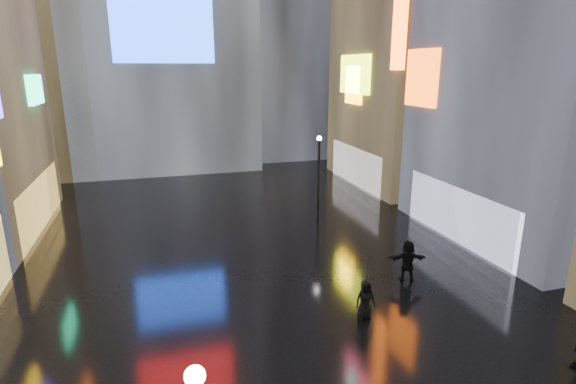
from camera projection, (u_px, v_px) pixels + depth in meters
name	position (u px, v px, depth m)	size (l,w,h in m)	color
ground	(246.00, 243.00, 24.32)	(140.00, 140.00, 0.00)	black
building_right_far	(421.00, 2.00, 34.20)	(10.28, 12.00, 28.00)	black
tower_flank_left	(23.00, 20.00, 37.27)	(10.00, 10.00, 26.00)	black
lamp_far	(319.00, 172.00, 27.59)	(0.30, 0.30, 5.20)	black
pedestrian_4	(365.00, 299.00, 16.85)	(0.75, 0.49, 1.54)	black
pedestrian_5	(408.00, 261.00, 19.85)	(1.73, 0.55, 1.87)	black
umbrella_2	(367.00, 269.00, 16.51)	(1.05, 1.07, 0.96)	black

